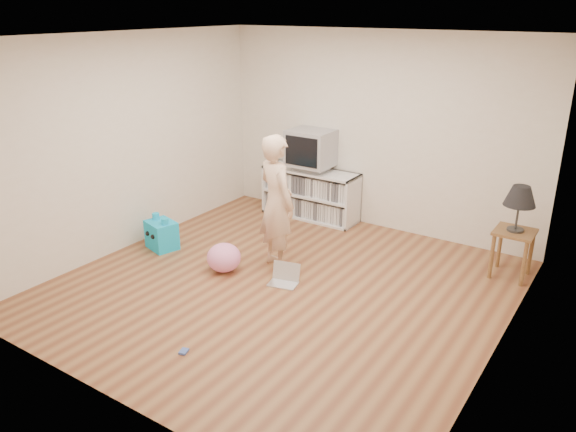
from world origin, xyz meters
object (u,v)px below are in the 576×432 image
(side_table, at_px, (513,242))
(person, at_px, (277,203))
(dvd_deck, at_px, (311,168))
(crt_tv, at_px, (311,148))
(plush_pink, at_px, (224,258))
(laptop, at_px, (285,278))
(plush_blue, at_px, (162,234))
(table_lamp, at_px, (520,197))
(media_unit, at_px, (311,193))

(side_table, height_order, person, person)
(dvd_deck, distance_m, side_table, 2.90)
(dvd_deck, distance_m, crt_tv, 0.29)
(dvd_deck, xyz_separation_m, person, (0.52, -1.60, 0.05))
(dvd_deck, relative_size, plush_pink, 1.15)
(side_table, bearing_deg, dvd_deck, 172.62)
(plush_pink, bearing_deg, dvd_deck, 92.63)
(laptop, height_order, plush_blue, plush_blue)
(dvd_deck, height_order, person, person)
(crt_tv, bearing_deg, plush_pink, -87.37)
(dvd_deck, bearing_deg, laptop, -66.35)
(plush_blue, bearing_deg, person, 30.79)
(side_table, xyz_separation_m, table_lamp, (0.00, 0.00, 0.53))
(laptop, bearing_deg, plush_pink, 177.82)
(media_unit, relative_size, side_table, 2.55)
(side_table, height_order, plush_blue, side_table)
(plush_blue, height_order, plush_pink, plush_blue)
(plush_blue, bearing_deg, crt_tv, 80.32)
(crt_tv, height_order, plush_blue, crt_tv)
(person, bearing_deg, table_lamp, -127.31)
(table_lamp, distance_m, laptop, 2.69)
(crt_tv, xyz_separation_m, laptop, (0.84, -1.91, -0.96))
(dvd_deck, relative_size, person, 0.29)
(side_table, relative_size, plush_blue, 1.24)
(media_unit, height_order, plush_blue, media_unit)
(media_unit, height_order, table_lamp, table_lamp)
(table_lamp, relative_size, laptop, 1.43)
(dvd_deck, xyz_separation_m, crt_tv, (-0.00, -0.00, 0.29))
(crt_tv, xyz_separation_m, person, (0.52, -1.60, -0.24))
(person, distance_m, plush_pink, 0.88)
(laptop, height_order, plush_pink, plush_pink)
(media_unit, relative_size, dvd_deck, 3.11)
(crt_tv, relative_size, table_lamp, 1.17)
(side_table, height_order, plush_pink, side_table)
(side_table, height_order, table_lamp, table_lamp)
(person, bearing_deg, side_table, -127.31)
(dvd_deck, distance_m, person, 1.69)
(side_table, distance_m, plush_blue, 4.16)
(media_unit, distance_m, plush_blue, 2.23)
(media_unit, distance_m, dvd_deck, 0.39)
(media_unit, xyz_separation_m, side_table, (2.85, -0.39, 0.07))
(side_table, distance_m, plush_pink, 3.24)
(media_unit, height_order, dvd_deck, dvd_deck)
(dvd_deck, bearing_deg, table_lamp, -7.38)
(crt_tv, distance_m, person, 1.70)
(plush_blue, xyz_separation_m, plush_pink, (1.06, -0.07, -0.02))
(laptop, bearing_deg, side_table, 24.26)
(media_unit, distance_m, laptop, 2.12)
(media_unit, distance_m, crt_tv, 0.67)
(media_unit, distance_m, person, 1.75)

